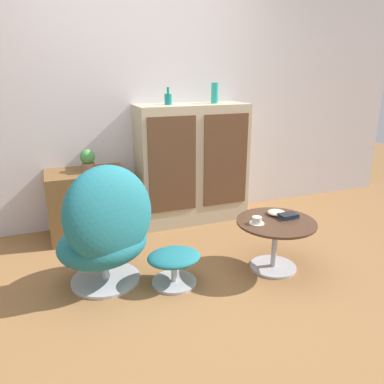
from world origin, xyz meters
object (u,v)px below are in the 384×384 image
object	(u,v)px
coffee_table	(275,236)
vase_inner_left	(215,93)
bowl	(276,212)
egg_chair	(106,230)
sideboard	(192,164)
book_stack	(288,216)
ottoman	(174,261)
potted_plant	(88,160)
tv_console	(88,203)
vase_leftmost	(168,99)
teacup	(257,221)

from	to	relation	value
coffee_table	vase_inner_left	size ratio (longest dim) A/B	3.08
coffee_table	bowl	xyz separation A→B (m)	(0.07, 0.12, 0.14)
egg_chair	vase_inner_left	size ratio (longest dim) A/B	4.69
sideboard	egg_chair	size ratio (longest dim) A/B	1.29
book_stack	egg_chair	bearing A→B (deg)	171.43
coffee_table	book_stack	world-z (taller)	book_stack
sideboard	egg_chair	xyz separation A→B (m)	(-1.04, -1.00, -0.17)
egg_chair	ottoman	world-z (taller)	egg_chair
potted_plant	ottoman	bearing A→B (deg)	-68.55
potted_plant	tv_console	bearing A→B (deg)	-179.01
bowl	tv_console	bearing A→B (deg)	141.44
coffee_table	potted_plant	xyz separation A→B (m)	(-1.26, 1.21, 0.45)
ottoman	potted_plant	bearing A→B (deg)	111.45
tv_console	vase_inner_left	distance (m)	1.64
potted_plant	book_stack	xyz separation A→B (m)	(1.39, -1.19, -0.31)
vase_leftmost	potted_plant	xyz separation A→B (m)	(-0.79, -0.02, -0.53)
egg_chair	potted_plant	world-z (taller)	egg_chair
coffee_table	bowl	bearing A→B (deg)	57.62
egg_chair	potted_plant	bearing A→B (deg)	89.83
sideboard	bowl	xyz separation A→B (m)	(0.30, -1.11, -0.18)
book_stack	potted_plant	bearing A→B (deg)	139.40
vase_leftmost	teacup	bearing A→B (deg)	-76.22
ottoman	book_stack	xyz separation A→B (m)	(0.94, -0.05, 0.25)
vase_leftmost	vase_inner_left	world-z (taller)	vase_inner_left
vase_inner_left	teacup	distance (m)	1.52
egg_chair	vase_leftmost	bearing A→B (deg)	51.55
egg_chair	vase_leftmost	distance (m)	1.52
coffee_table	vase_inner_left	bearing A→B (deg)	89.23
ottoman	coffee_table	distance (m)	0.83
potted_plant	book_stack	distance (m)	1.85
tv_console	bowl	distance (m)	1.75
coffee_table	potted_plant	distance (m)	1.81
tv_console	bowl	size ratio (longest dim) A/B	4.96
vase_leftmost	vase_inner_left	bearing A→B (deg)	0.00
sideboard	potted_plant	xyz separation A→B (m)	(-1.04, -0.02, 0.13)
bowl	ottoman	bearing A→B (deg)	-176.97
teacup	bowl	distance (m)	0.27
tv_console	ottoman	bearing A→B (deg)	-67.21
vase_leftmost	bowl	distance (m)	1.50
ottoman	teacup	xyz separation A→B (m)	(0.65, -0.06, 0.25)
tv_console	potted_plant	size ratio (longest dim) A/B	3.56
bowl	teacup	bearing A→B (deg)	-156.03
coffee_table	teacup	bearing A→B (deg)	177.02
coffee_table	vase_leftmost	distance (m)	1.64
tv_console	vase_leftmost	xyz separation A→B (m)	(0.82, 0.03, 0.95)
coffee_table	teacup	distance (m)	0.22
teacup	bowl	world-z (taller)	teacup
tv_console	sideboard	bearing A→B (deg)	1.15
sideboard	teacup	size ratio (longest dim) A/B	10.43
potted_plant	sideboard	bearing A→B (deg)	1.15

